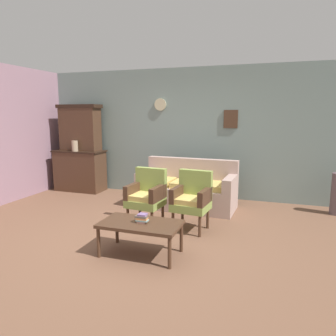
% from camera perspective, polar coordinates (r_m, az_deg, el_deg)
% --- Properties ---
extents(ground_plane, '(7.68, 7.68, 0.00)m').
position_cam_1_polar(ground_plane, '(4.57, -5.37, -12.77)').
color(ground_plane, brown).
extents(wall_back_with_decor, '(6.40, 0.09, 2.70)m').
position_cam_1_polar(wall_back_with_decor, '(6.72, 3.62, 6.37)').
color(wall_back_with_decor, gray).
rests_on(wall_back_with_decor, ground).
extents(side_cabinet, '(1.16, 0.55, 0.93)m').
position_cam_1_polar(side_cabinet, '(7.51, -15.68, -0.42)').
color(side_cabinet, '#472D1E').
rests_on(side_cabinet, ground).
extents(cabinet_upper_hutch, '(0.99, 0.38, 1.03)m').
position_cam_1_polar(cabinet_upper_hutch, '(7.47, -15.68, 7.13)').
color(cabinet_upper_hutch, '#472D1E').
rests_on(cabinet_upper_hutch, side_cabinet).
extents(vase_on_cabinet, '(0.14, 0.14, 0.24)m').
position_cam_1_polar(vase_on_cabinet, '(7.29, -16.56, 3.86)').
color(vase_on_cabinet, tan).
rests_on(vase_on_cabinet, side_cabinet).
extents(floral_couch, '(1.83, 0.89, 0.90)m').
position_cam_1_polar(floral_couch, '(5.96, 3.54, -4.05)').
color(floral_couch, tan).
rests_on(floral_couch, ground).
extents(armchair_by_doorway, '(0.57, 0.54, 0.90)m').
position_cam_1_polar(armchair_by_doorway, '(4.97, -3.87, -4.81)').
color(armchair_by_doorway, '#849947').
rests_on(armchair_by_doorway, ground).
extents(armchair_near_couch_end, '(0.57, 0.54, 0.90)m').
position_cam_1_polar(armchair_near_couch_end, '(4.78, 4.39, -5.41)').
color(armchair_near_couch_end, '#849947').
rests_on(armchair_near_couch_end, ground).
extents(coffee_table, '(1.00, 0.56, 0.42)m').
position_cam_1_polar(coffee_table, '(3.98, -5.00, -10.43)').
color(coffee_table, '#472D1E').
rests_on(coffee_table, ground).
extents(book_stack_on_table, '(0.16, 0.11, 0.11)m').
position_cam_1_polar(book_stack_on_table, '(3.94, -4.75, -9.10)').
color(book_stack_on_table, '#D5A09A').
rests_on(book_stack_on_table, coffee_table).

